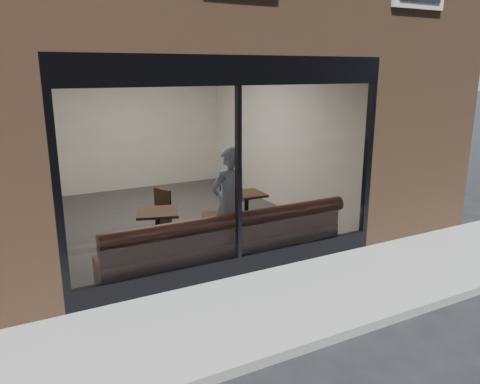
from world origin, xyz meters
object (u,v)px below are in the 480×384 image
banquette (227,252)px  cafe_table_left (157,212)px  cafe_chair_left (156,229)px  person (229,204)px  cafe_chair_right (211,215)px  cafe_table_right (247,194)px

banquette → cafe_table_left: cafe_table_left is taller
cafe_table_left → cafe_chair_left: bearing=76.2°
person → cafe_chair_left: 1.68m
person → cafe_table_left: person is taller
banquette → cafe_chair_right: 1.94m
banquette → cafe_table_right: size_ratio=6.45×
person → cafe_table_left: size_ratio=2.82×
person → cafe_table_left: 1.22m
person → cafe_chair_right: (0.42, 1.61, -0.70)m
banquette → cafe_chair_right: (0.59, 1.85, 0.01)m
cafe_table_left → cafe_chair_right: cafe_table_left is taller
banquette → person: 0.77m
cafe_chair_right → banquette: bearing=96.3°
cafe_table_left → cafe_chair_right: (1.39, 0.91, -0.50)m
cafe_chair_left → person: bearing=99.4°
person → cafe_chair_left: (-0.83, 1.28, -0.70)m
person → cafe_chair_right: bearing=-114.2°
person → cafe_table_left: (-0.97, 0.70, -0.20)m
cafe_table_right → person: bearing=-130.8°
cafe_table_left → cafe_chair_right: bearing=33.3°
cafe_table_right → cafe_chair_right: bearing=127.8°
banquette → person: bearing=54.0°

